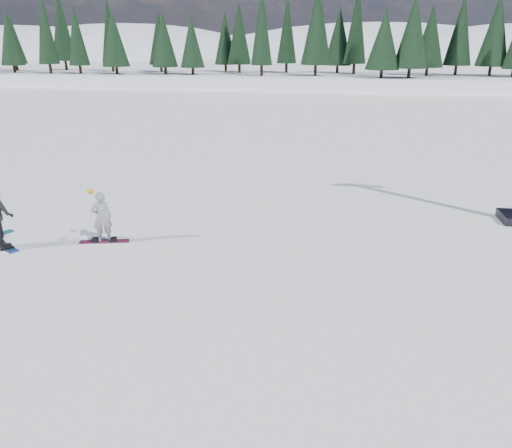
{
  "coord_description": "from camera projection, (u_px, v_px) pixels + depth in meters",
  "views": [
    {
      "loc": [
        8.69,
        -12.35,
        5.86
      ],
      "look_at": [
        6.58,
        0.26,
        1.1
      ],
      "focal_mm": 35.0,
      "sensor_mm": 36.0,
      "label": 1
    }
  ],
  "objects": [
    {
      "name": "snowboarder_woman",
      "position": [
        102.0,
        217.0,
        15.04
      ],
      "size": [
        0.69,
        0.61,
        1.74
      ],
      "rotation": [
        0.0,
        0.0,
        3.63
      ],
      "color": "gray",
      "rests_on": "ground"
    },
    {
      "name": "ground",
      "position": [
        36.0,
        249.0,
        14.81
      ],
      "size": [
        420.0,
        420.0,
        0.0
      ],
      "primitive_type": "plane",
      "color": "white",
      "rests_on": "ground"
    },
    {
      "name": "snowboard_man",
      "position": [
        4.0,
        246.0,
        15.01
      ],
      "size": [
        1.42,
        1.04,
        0.03
      ],
      "primitive_type": "cube",
      "rotation": [
        0.0,
        0.0,
        -0.56
      ],
      "color": "#1B3C98",
      "rests_on": "ground"
    },
    {
      "name": "alpine_backdrop",
      "position": [
        289.0,
        92.0,
        196.33
      ],
      "size": [
        412.5,
        227.0,
        53.2
      ],
      "color": "white",
      "rests_on": "ground"
    },
    {
      "name": "snowboard_woman",
      "position": [
        105.0,
        241.0,
        15.31
      ],
      "size": [
        1.52,
        0.62,
        0.03
      ],
      "primitive_type": "cube",
      "rotation": [
        0.0,
        0.0,
        0.24
      ],
      "color": "maroon",
      "rests_on": "ground"
    }
  ]
}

